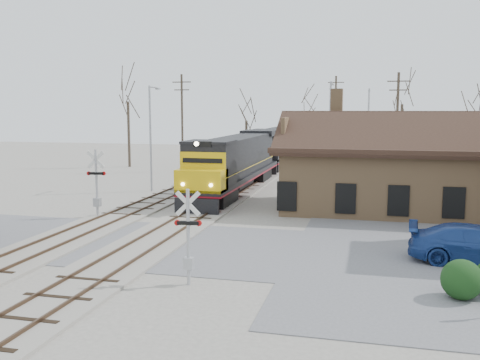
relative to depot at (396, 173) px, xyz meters
The scene contains 22 objects.
ground 17.14m from the depot, 134.97° to the right, with size 140.00×140.00×0.00m, color #A19C92.
road 17.13m from the depot, 134.97° to the right, with size 60.00×9.00×0.03m, color #5B5B5F.
track_main 12.58m from the depot, 165.97° to the left, with size 3.40×90.00×0.24m.
track_siding 16.92m from the depot, 169.70° to the left, with size 3.40×90.00×0.24m.
depot is the anchor object (origin of this frame).
locomotive_lead 12.90m from the depot, 158.31° to the left, with size 3.05×20.42×4.53m.
locomotive_trailing 28.15m from the depot, 115.21° to the left, with size 3.05×20.42×4.29m.
crossbuck_near 19.18m from the depot, 115.07° to the right, with size 1.04×0.27×3.64m.
crossbuck_far 18.93m from the depot, 159.12° to the right, with size 1.18×0.31×4.15m.
parked_car 12.32m from the depot, 76.18° to the right, with size 2.31×5.69×1.65m, color navy.
hedge_a 16.76m from the depot, 84.65° to the right, with size 1.41×1.41×1.41m, color black.
streetlight_a 19.15m from the depot, 168.27° to the left, with size 0.25×2.04×8.37m.
streetlight_b 11.91m from the depot, 115.76° to the left, with size 0.25×2.04×8.85m.
streetlight_c 22.00m from the depot, 95.18° to the left, with size 0.25×2.04×8.65m.
utility_pole_a 27.28m from the depot, 140.31° to the left, with size 2.00×0.24×10.11m.
utility_pole_b 33.40m from the depot, 100.56° to the left, with size 2.00×0.24×10.63m.
utility_pole_c 16.02m from the depot, 87.68° to the left, with size 2.00×0.24×9.87m.
tree_a 35.34m from the depot, 144.53° to the left, with size 4.92×4.92×12.07m.
tree_b 32.80m from the depot, 120.40° to the left, with size 3.42×3.42×8.37m.
tree_c 40.19m from the depot, 104.59° to the left, with size 4.22×4.22×10.34m.
tree_d 33.04m from the depot, 86.65° to the left, with size 4.75×4.75×11.65m.
tree_e 30.68m from the depot, 71.88° to the left, with size 4.10×4.10×10.05m.
Camera 1 is at (10.34, -23.72, 6.55)m, focal length 40.00 mm.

